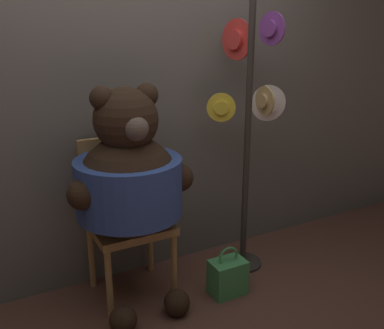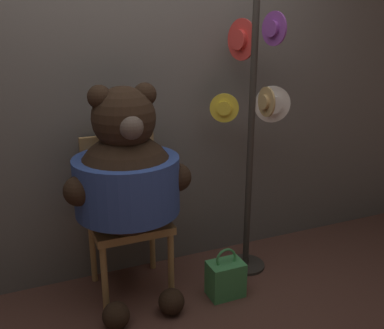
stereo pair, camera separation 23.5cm
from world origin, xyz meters
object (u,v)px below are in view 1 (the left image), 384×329
at_px(hat_display_rack, 249,124).
at_px(handbag_on_ground, 228,276).
at_px(chair, 125,210).
at_px(teddy_bear, 129,180).

bearing_deg(hat_display_rack, handbag_on_ground, -139.89).
height_order(chair, handbag_on_ground, chair).
xyz_separation_m(teddy_bear, hat_display_rack, (0.87, 0.02, 0.25)).
distance_m(hat_display_rack, handbag_on_ground, 1.02).
relative_size(chair, hat_display_rack, 0.55).
height_order(teddy_bear, handbag_on_ground, teddy_bear).
xyz_separation_m(chair, teddy_bear, (-0.02, -0.16, 0.26)).
height_order(chair, hat_display_rack, hat_display_rack).
bearing_deg(teddy_bear, hat_display_rack, 1.60).
distance_m(chair, hat_display_rack, 1.00).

